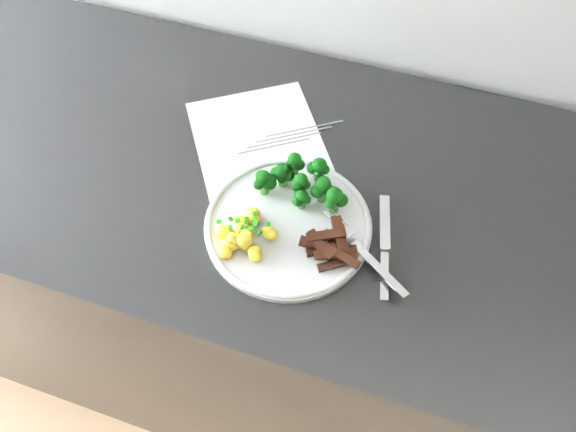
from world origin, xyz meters
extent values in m
cube|color=black|center=(-0.09, 1.69, 0.44)|extent=(2.34, 0.59, 0.88)
cube|color=#35302E|center=(-0.09, 1.40, 0.42)|extent=(2.34, 0.02, 0.84)
cube|color=white|center=(-0.15, 1.72, 0.88)|extent=(0.33, 0.35, 0.00)
cube|color=slate|center=(-0.10, 1.79, 0.88)|extent=(0.11, 0.08, 0.00)
cube|color=slate|center=(-0.11, 1.77, 0.88)|extent=(0.11, 0.08, 0.00)
cube|color=slate|center=(-0.12, 1.76, 0.88)|extent=(0.11, 0.07, 0.00)
cube|color=slate|center=(-0.13, 1.74, 0.88)|extent=(0.10, 0.07, 0.00)
cylinder|color=silver|center=(-0.06, 1.60, 0.88)|extent=(0.25, 0.25, 0.01)
torus|color=silver|center=(-0.06, 1.60, 0.89)|extent=(0.24, 0.24, 0.01)
cylinder|color=#366F29|center=(-0.06, 1.65, 0.91)|extent=(0.01, 0.01, 0.02)
sphere|color=black|center=(-0.05, 1.65, 0.92)|extent=(0.01, 0.01, 0.01)
sphere|color=black|center=(-0.06, 1.66, 0.92)|extent=(0.01, 0.01, 0.01)
sphere|color=black|center=(-0.06, 1.64, 0.92)|extent=(0.02, 0.02, 0.02)
sphere|color=black|center=(-0.06, 1.65, 0.93)|extent=(0.02, 0.02, 0.02)
cylinder|color=#366F29|center=(-0.03, 1.65, 0.90)|extent=(0.02, 0.02, 0.02)
sphere|color=black|center=(-0.02, 1.65, 0.92)|extent=(0.02, 0.02, 0.02)
sphere|color=black|center=(-0.03, 1.66, 0.92)|extent=(0.02, 0.02, 0.02)
sphere|color=black|center=(-0.03, 1.65, 0.92)|extent=(0.02, 0.02, 0.02)
sphere|color=black|center=(-0.03, 1.65, 0.92)|extent=(0.02, 0.02, 0.02)
cylinder|color=#366F29|center=(-0.09, 1.66, 0.90)|extent=(0.01, 0.01, 0.02)
sphere|color=black|center=(-0.08, 1.66, 0.91)|extent=(0.02, 0.02, 0.02)
sphere|color=black|center=(-0.09, 1.67, 0.91)|extent=(0.01, 0.01, 0.01)
sphere|color=black|center=(-0.10, 1.66, 0.91)|extent=(0.02, 0.02, 0.02)
sphere|color=black|center=(-0.09, 1.65, 0.91)|extent=(0.01, 0.01, 0.01)
sphere|color=black|center=(-0.09, 1.66, 0.92)|extent=(0.02, 0.02, 0.02)
cylinder|color=#366F29|center=(-0.04, 1.68, 0.91)|extent=(0.01, 0.01, 0.02)
sphere|color=black|center=(-0.03, 1.68, 0.92)|extent=(0.01, 0.01, 0.01)
sphere|color=black|center=(-0.04, 1.69, 0.92)|extent=(0.02, 0.02, 0.02)
sphere|color=black|center=(-0.05, 1.68, 0.92)|extent=(0.02, 0.02, 0.02)
sphere|color=black|center=(-0.04, 1.67, 0.92)|extent=(0.01, 0.01, 0.01)
sphere|color=black|center=(-0.04, 1.68, 0.93)|extent=(0.02, 0.02, 0.02)
cylinder|color=#366F29|center=(-0.08, 1.68, 0.91)|extent=(0.01, 0.01, 0.02)
sphere|color=black|center=(-0.07, 1.68, 0.92)|extent=(0.02, 0.02, 0.02)
sphere|color=black|center=(-0.08, 1.69, 0.92)|extent=(0.02, 0.02, 0.02)
sphere|color=black|center=(-0.09, 1.68, 0.92)|extent=(0.02, 0.02, 0.02)
sphere|color=black|center=(-0.08, 1.68, 0.93)|extent=(0.02, 0.02, 0.02)
cylinder|color=#366F29|center=(-0.01, 1.64, 0.90)|extent=(0.02, 0.02, 0.02)
sphere|color=black|center=(0.00, 1.64, 0.92)|extent=(0.02, 0.02, 0.02)
sphere|color=black|center=(-0.01, 1.65, 0.92)|extent=(0.02, 0.02, 0.02)
sphere|color=black|center=(-0.01, 1.63, 0.91)|extent=(0.02, 0.02, 0.02)
sphere|color=black|center=(-0.01, 1.64, 0.92)|extent=(0.03, 0.03, 0.03)
cylinder|color=#366F29|center=(-0.12, 1.64, 0.90)|extent=(0.01, 0.01, 0.02)
sphere|color=black|center=(-0.11, 1.64, 0.92)|extent=(0.02, 0.02, 0.02)
sphere|color=black|center=(-0.12, 1.65, 0.91)|extent=(0.02, 0.02, 0.02)
sphere|color=black|center=(-0.12, 1.63, 0.91)|extent=(0.02, 0.02, 0.02)
sphere|color=black|center=(-0.12, 1.64, 0.92)|extent=(0.02, 0.02, 0.02)
cylinder|color=#366F29|center=(-0.05, 1.63, 0.90)|extent=(0.01, 0.01, 0.02)
sphere|color=black|center=(-0.04, 1.63, 0.91)|extent=(0.01, 0.01, 0.01)
sphere|color=black|center=(-0.06, 1.64, 0.91)|extent=(0.02, 0.02, 0.02)
sphere|color=black|center=(-0.06, 1.62, 0.91)|extent=(0.02, 0.02, 0.02)
sphere|color=black|center=(-0.05, 1.63, 0.92)|extent=(0.02, 0.02, 0.02)
ellipsoid|color=#E9DC47|center=(-0.12, 1.55, 0.90)|extent=(0.02, 0.02, 0.02)
ellipsoid|color=#E9DC47|center=(-0.12, 1.54, 0.90)|extent=(0.02, 0.02, 0.02)
ellipsoid|color=#E9DC47|center=(-0.12, 1.56, 0.90)|extent=(0.02, 0.02, 0.02)
ellipsoid|color=#E9DC47|center=(-0.13, 1.53, 0.90)|extent=(0.02, 0.02, 0.02)
ellipsoid|color=#E9DC47|center=(-0.14, 1.55, 0.90)|extent=(0.02, 0.02, 0.02)
ellipsoid|color=#E9DC47|center=(-0.11, 1.55, 0.90)|extent=(0.02, 0.02, 0.02)
ellipsoid|color=#E9DC47|center=(-0.12, 1.59, 0.90)|extent=(0.02, 0.02, 0.02)
ellipsoid|color=#E9DC47|center=(-0.11, 1.54, 0.90)|extent=(0.02, 0.02, 0.02)
ellipsoid|color=#E9DC47|center=(-0.08, 1.57, 0.90)|extent=(0.02, 0.02, 0.02)
ellipsoid|color=#E9DC47|center=(-0.13, 1.52, 0.90)|extent=(0.02, 0.02, 0.02)
ellipsoid|color=#E9DC47|center=(-0.11, 1.54, 0.91)|extent=(0.02, 0.02, 0.02)
ellipsoid|color=#E9DC47|center=(-0.12, 1.55, 0.91)|extent=(0.02, 0.02, 0.02)
ellipsoid|color=#E9DC47|center=(-0.09, 1.52, 0.90)|extent=(0.02, 0.02, 0.02)
ellipsoid|color=#E9DC47|center=(-0.11, 1.58, 0.90)|extent=(0.02, 0.02, 0.02)
ellipsoid|color=#E9DC47|center=(-0.11, 1.55, 0.91)|extent=(0.02, 0.02, 0.02)
ellipsoid|color=#E9DC47|center=(-0.12, 1.53, 0.91)|extent=(0.02, 0.02, 0.02)
ellipsoid|color=#E9DC47|center=(-0.09, 1.53, 0.90)|extent=(0.02, 0.02, 0.02)
ellipsoid|color=#E9DC47|center=(-0.12, 1.56, 0.91)|extent=(0.02, 0.02, 0.02)
ellipsoid|color=#E9DC47|center=(-0.08, 1.57, 0.90)|extent=(0.02, 0.02, 0.02)
cube|color=#10650B|center=(-0.12, 1.56, 0.93)|extent=(0.01, 0.01, 0.00)
cube|color=#10650B|center=(-0.11, 1.55, 0.92)|extent=(0.01, 0.01, 0.00)
cube|color=#10650B|center=(-0.13, 1.55, 0.92)|extent=(0.01, 0.01, 0.00)
cube|color=#10650B|center=(-0.10, 1.55, 0.92)|extent=(0.01, 0.01, 0.00)
cube|color=#10650B|center=(-0.09, 1.55, 0.92)|extent=(0.01, 0.01, 0.00)
cube|color=#10650B|center=(-0.10, 1.58, 0.92)|extent=(0.01, 0.01, 0.00)
cube|color=#10650B|center=(-0.13, 1.56, 0.92)|extent=(0.01, 0.01, 0.00)
cube|color=#10650B|center=(-0.10, 1.56, 0.93)|extent=(0.01, 0.01, 0.00)
cube|color=#10650B|center=(-0.11, 1.56, 0.93)|extent=(0.01, 0.01, 0.00)
cube|color=#10650B|center=(-0.11, 1.56, 0.92)|extent=(0.01, 0.01, 0.00)
cube|color=#10650B|center=(-0.08, 1.57, 0.92)|extent=(0.01, 0.01, 0.00)
cube|color=#10650B|center=(-0.10, 1.55, 0.92)|extent=(0.01, 0.01, 0.00)
cube|color=#10650B|center=(-0.10, 1.56, 0.92)|extent=(0.01, 0.01, 0.00)
cube|color=#10650B|center=(-0.15, 1.55, 0.92)|extent=(0.01, 0.01, 0.00)
cube|color=black|center=(0.02, 1.57, 0.89)|extent=(0.06, 0.03, 0.01)
cube|color=black|center=(0.00, 1.57, 0.89)|extent=(0.05, 0.05, 0.01)
cube|color=black|center=(0.00, 1.57, 0.89)|extent=(0.05, 0.04, 0.01)
cube|color=black|center=(0.03, 1.55, 0.89)|extent=(0.05, 0.04, 0.01)
cube|color=black|center=(0.01, 1.59, 0.89)|extent=(0.05, 0.03, 0.01)
cube|color=black|center=(0.02, 1.57, 0.89)|extent=(0.04, 0.04, 0.01)
cube|color=black|center=(0.03, 1.56, 0.90)|extent=(0.06, 0.03, 0.01)
cube|color=black|center=(0.00, 1.58, 0.91)|extent=(0.06, 0.04, 0.01)
cube|color=black|center=(0.00, 1.56, 0.90)|extent=(0.05, 0.04, 0.01)
cube|color=black|center=(-0.01, 1.57, 0.90)|extent=(0.06, 0.02, 0.01)
cube|color=black|center=(0.02, 1.56, 0.90)|extent=(0.06, 0.03, 0.01)
cube|color=black|center=(0.02, 1.59, 0.90)|extent=(0.04, 0.06, 0.01)
cube|color=silver|center=(0.08, 1.56, 0.89)|extent=(0.10, 0.08, 0.02)
cube|color=silver|center=(0.02, 1.61, 0.90)|extent=(0.03, 0.03, 0.01)
cylinder|color=silver|center=(0.01, 1.62, 0.90)|extent=(0.03, 0.02, 0.00)
cylinder|color=silver|center=(0.01, 1.62, 0.90)|extent=(0.03, 0.02, 0.00)
cylinder|color=silver|center=(0.00, 1.62, 0.90)|extent=(0.03, 0.02, 0.00)
cylinder|color=silver|center=(0.00, 1.61, 0.90)|extent=(0.03, 0.02, 0.00)
cube|color=silver|center=(0.07, 1.64, 0.89)|extent=(0.04, 0.10, 0.01)
cube|color=silver|center=(0.09, 1.56, 0.88)|extent=(0.03, 0.08, 0.01)
camera|label=1|loc=(0.08, 1.16, 1.58)|focal=35.09mm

